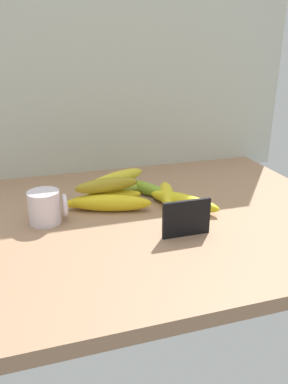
{
  "coord_description": "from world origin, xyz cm",
  "views": [
    {
      "loc": [
        -21.54,
        -81.59,
        43.09
      ],
      "look_at": [
        4.47,
        2.89,
        8.0
      ],
      "focal_mm": 35.55,
      "sensor_mm": 36.0,
      "label": 1
    }
  ],
  "objects_px": {
    "banana_4": "(184,201)",
    "banana_6": "(107,185)",
    "banana_3": "(117,190)",
    "banana_1": "(144,188)",
    "banana_0": "(167,194)",
    "banana_7": "(115,179)",
    "chalkboard_sign": "(186,220)",
    "banana_2": "(110,203)",
    "coffee_mug": "(46,207)",
    "banana_5": "(104,199)"
  },
  "relations": [
    {
      "from": "banana_4",
      "to": "banana_6",
      "type": "height_order",
      "value": "banana_6"
    },
    {
      "from": "banana_3",
      "to": "banana_1",
      "type": "bearing_deg",
      "value": -8.16
    },
    {
      "from": "banana_0",
      "to": "banana_7",
      "type": "distance_m",
      "value": 0.15
    },
    {
      "from": "chalkboard_sign",
      "to": "banana_0",
      "type": "bearing_deg",
      "value": 82.05
    },
    {
      "from": "chalkboard_sign",
      "to": "banana_6",
      "type": "height_order",
      "value": "chalkboard_sign"
    },
    {
      "from": "banana_4",
      "to": "banana_7",
      "type": "xyz_separation_m",
      "value": [
        -0.15,
        0.12,
        0.03
      ]
    },
    {
      "from": "banana_2",
      "to": "chalkboard_sign",
      "type": "bearing_deg",
      "value": -53.65
    },
    {
      "from": "chalkboard_sign",
      "to": "banana_0",
      "type": "height_order",
      "value": "chalkboard_sign"
    },
    {
      "from": "coffee_mug",
      "to": "banana_6",
      "type": "distance_m",
      "value": 0.17
    },
    {
      "from": "banana_4",
      "to": "banana_6",
      "type": "relative_size",
      "value": 1.18
    },
    {
      "from": "coffee_mug",
      "to": "banana_4",
      "type": "distance_m",
      "value": 0.34
    },
    {
      "from": "banana_0",
      "to": "banana_5",
      "type": "height_order",
      "value": "same"
    },
    {
      "from": "chalkboard_sign",
      "to": "banana_7",
      "type": "height_order",
      "value": "chalkboard_sign"
    },
    {
      "from": "banana_1",
      "to": "banana_4",
      "type": "distance_m",
      "value": 0.14
    },
    {
      "from": "chalkboard_sign",
      "to": "banana_1",
      "type": "relative_size",
      "value": 0.62
    },
    {
      "from": "banana_0",
      "to": "banana_6",
      "type": "bearing_deg",
      "value": 174.6
    },
    {
      "from": "coffee_mug",
      "to": "banana_2",
      "type": "xyz_separation_m",
      "value": [
        0.16,
        0.02,
        -0.02
      ]
    },
    {
      "from": "banana_2",
      "to": "banana_7",
      "type": "bearing_deg",
      "value": 68.62
    },
    {
      "from": "chalkboard_sign",
      "to": "banana_4",
      "type": "distance_m",
      "value": 0.15
    },
    {
      "from": "banana_2",
      "to": "banana_4",
      "type": "distance_m",
      "value": 0.19
    },
    {
      "from": "banana_1",
      "to": "banana_5",
      "type": "height_order",
      "value": "banana_5"
    },
    {
      "from": "banana_7",
      "to": "banana_6",
      "type": "bearing_deg",
      "value": -123.83
    },
    {
      "from": "banana_0",
      "to": "banana_7",
      "type": "relative_size",
      "value": 0.77
    },
    {
      "from": "banana_0",
      "to": "banana_2",
      "type": "xyz_separation_m",
      "value": [
        -0.16,
        -0.02,
        0.0
      ]
    },
    {
      "from": "banana_4",
      "to": "banana_7",
      "type": "distance_m",
      "value": 0.2
    },
    {
      "from": "coffee_mug",
      "to": "banana_7",
      "type": "bearing_deg",
      "value": 28.79
    },
    {
      "from": "banana_3",
      "to": "banana_4",
      "type": "bearing_deg",
      "value": -43.25
    },
    {
      "from": "banana_5",
      "to": "banana_7",
      "type": "bearing_deg",
      "value": 48.37
    },
    {
      "from": "coffee_mug",
      "to": "banana_5",
      "type": "bearing_deg",
      "value": 21.19
    },
    {
      "from": "chalkboard_sign",
      "to": "banana_5",
      "type": "relative_size",
      "value": 0.53
    },
    {
      "from": "chalkboard_sign",
      "to": "banana_5",
      "type": "distance_m",
      "value": 0.26
    },
    {
      "from": "coffee_mug",
      "to": "banana_1",
      "type": "relative_size",
      "value": 0.51
    },
    {
      "from": "banana_0",
      "to": "banana_3",
      "type": "xyz_separation_m",
      "value": [
        -0.12,
        0.08,
        -0.0
      ]
    },
    {
      "from": "banana_3",
      "to": "banana_6",
      "type": "height_order",
      "value": "banana_6"
    },
    {
      "from": "chalkboard_sign",
      "to": "banana_1",
      "type": "bearing_deg",
      "value": 93.32
    },
    {
      "from": "banana_1",
      "to": "banana_4",
      "type": "relative_size",
      "value": 0.9
    },
    {
      "from": "banana_7",
      "to": "banana_3",
      "type": "bearing_deg",
      "value": 62.6
    },
    {
      "from": "chalkboard_sign",
      "to": "banana_6",
      "type": "bearing_deg",
      "value": 121.72
    },
    {
      "from": "coffee_mug",
      "to": "banana_5",
      "type": "distance_m",
      "value": 0.16
    },
    {
      "from": "banana_3",
      "to": "banana_2",
      "type": "bearing_deg",
      "value": -112.16
    },
    {
      "from": "banana_6",
      "to": "banana_7",
      "type": "bearing_deg",
      "value": 56.17
    },
    {
      "from": "coffee_mug",
      "to": "banana_7",
      "type": "height_order",
      "value": "coffee_mug"
    },
    {
      "from": "banana_2",
      "to": "banana_7",
      "type": "xyz_separation_m",
      "value": [
        0.03,
        0.08,
        0.03
      ]
    },
    {
      "from": "banana_7",
      "to": "coffee_mug",
      "type": "bearing_deg",
      "value": -151.21
    },
    {
      "from": "banana_6",
      "to": "banana_3",
      "type": "bearing_deg",
      "value": 57.36
    },
    {
      "from": "banana_0",
      "to": "banana_1",
      "type": "relative_size",
      "value": 0.9
    },
    {
      "from": "banana_5",
      "to": "banana_6",
      "type": "distance_m",
      "value": 0.04
    },
    {
      "from": "coffee_mug",
      "to": "banana_2",
      "type": "height_order",
      "value": "coffee_mug"
    },
    {
      "from": "chalkboard_sign",
      "to": "banana_3",
      "type": "distance_m",
      "value": 0.29
    },
    {
      "from": "banana_1",
      "to": "banana_6",
      "type": "bearing_deg",
      "value": -156.55
    }
  ]
}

